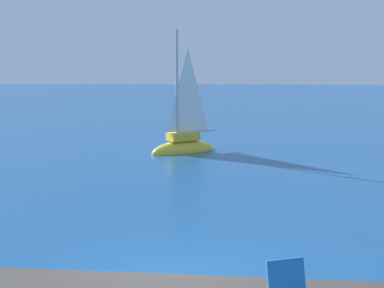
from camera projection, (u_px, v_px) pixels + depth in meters
name	position (u px, v px, depth m)	size (l,w,h in m)	color
sailboat_near	(183.00, 145.00, 23.04)	(3.16, 2.50, 5.83)	yellow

